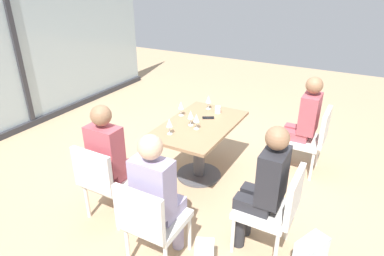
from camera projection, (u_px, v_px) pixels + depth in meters
ground_plane at (199, 175)px, 4.27m from camera, size 12.00×12.00×0.00m
window_wall_backdrop at (17, 54)px, 5.14m from camera, size 5.88×0.10×2.70m
dining_table_main at (199, 139)px, 4.04m from camera, size 1.28×0.77×0.73m
chair_front_left at (275, 206)px, 2.93m from camera, size 0.46×0.50×0.87m
chair_side_end at (151, 219)px, 2.78m from camera, size 0.50×0.46×0.87m
chair_far_left at (105, 178)px, 3.33m from camera, size 0.50×0.46×0.87m
chair_front_right at (310, 137)px, 4.16m from camera, size 0.46×0.50×0.87m
person_front_left at (265, 184)px, 2.89m from camera, size 0.34×0.39×1.26m
person_side_end at (157, 192)px, 2.78m from camera, size 0.39×0.34×1.26m
person_far_left at (111, 155)px, 3.33m from camera, size 0.39×0.34×1.26m
person_front_right at (304, 120)px, 4.12m from camera, size 0.34×0.39×1.26m
wine_glass_0 at (169, 123)px, 3.65m from camera, size 0.07×0.07×0.18m
wine_glass_1 at (196, 118)px, 3.77m from camera, size 0.07×0.07×0.18m
wine_glass_2 at (191, 115)px, 3.86m from camera, size 0.07×0.07×0.18m
wine_glass_3 at (208, 99)px, 4.32m from camera, size 0.07×0.07×0.18m
wine_glass_4 at (181, 106)px, 4.12m from camera, size 0.07×0.07×0.18m
coffee_cup at (218, 110)px, 4.23m from camera, size 0.08×0.08×0.09m
cell_phone_on_table at (208, 118)px, 4.10m from camera, size 0.13×0.16×0.01m
handbag_0 at (311, 253)px, 2.91m from camera, size 0.34×0.27×0.28m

